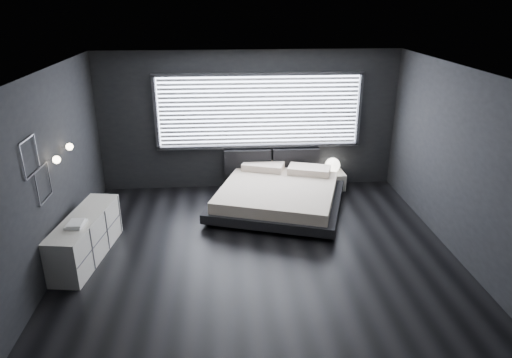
{
  "coord_description": "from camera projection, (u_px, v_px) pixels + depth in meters",
  "views": [
    {
      "loc": [
        -0.53,
        -6.2,
        3.73
      ],
      "look_at": [
        0.0,
        0.85,
        0.9
      ],
      "focal_mm": 32.0,
      "sensor_mm": 36.0,
      "label": 1
    }
  ],
  "objects": [
    {
      "name": "sconce_far",
      "position": [
        69.0,
        147.0,
        6.97
      ],
      "size": [
        0.18,
        0.11,
        0.11
      ],
      "color": "silver",
      "rests_on": "ground"
    },
    {
      "name": "window",
      "position": [
        259.0,
        111.0,
        9.08
      ],
      "size": [
        4.14,
        0.09,
        1.52
      ],
      "color": "white",
      "rests_on": "ground"
    },
    {
      "name": "wall_art_upper",
      "position": [
        30.0,
        157.0,
        5.76
      ],
      "size": [
        0.01,
        0.48,
        0.48
      ],
      "color": "#47474C",
      "rests_on": "ground"
    },
    {
      "name": "book_stack",
      "position": [
        76.0,
        224.0,
        6.51
      ],
      "size": [
        0.26,
        0.33,
        0.06
      ],
      "color": "white",
      "rests_on": "dresser"
    },
    {
      "name": "wall_art_lower",
      "position": [
        43.0,
        184.0,
        6.17
      ],
      "size": [
        0.01,
        0.48,
        0.48
      ],
      "color": "#47474C",
      "rests_on": "ground"
    },
    {
      "name": "bed",
      "position": [
        278.0,
        194.0,
        8.57
      ],
      "size": [
        2.86,
        2.8,
        0.59
      ],
      "color": "black",
      "rests_on": "ground"
    },
    {
      "name": "nightstand",
      "position": [
        330.0,
        180.0,
        9.53
      ],
      "size": [
        0.59,
        0.49,
        0.34
      ],
      "primitive_type": "cube",
      "rotation": [
        0.0,
        0.0,
        0.02
      ],
      "color": "beige",
      "rests_on": "ground"
    },
    {
      "name": "room",
      "position": [
        260.0,
        169.0,
        6.65
      ],
      "size": [
        6.04,
        6.0,
        2.8
      ],
      "color": "black",
      "rests_on": "ground"
    },
    {
      "name": "sconce_near",
      "position": [
        56.0,
        160.0,
        6.42
      ],
      "size": [
        0.18,
        0.11,
        0.11
      ],
      "color": "silver",
      "rests_on": "ground"
    },
    {
      "name": "headboard",
      "position": [
        272.0,
        161.0,
        9.43
      ],
      "size": [
        1.96,
        0.16,
        0.52
      ],
      "color": "black",
      "rests_on": "ground"
    },
    {
      "name": "orb_lamp",
      "position": [
        332.0,
        165.0,
        9.43
      ],
      "size": [
        0.31,
        0.31,
        0.31
      ],
      "primitive_type": "sphere",
      "color": "white",
      "rests_on": "nightstand"
    },
    {
      "name": "dresser",
      "position": [
        86.0,
        237.0,
        6.91
      ],
      "size": [
        0.73,
        1.77,
        0.69
      ],
      "color": "beige",
      "rests_on": "ground"
    }
  ]
}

